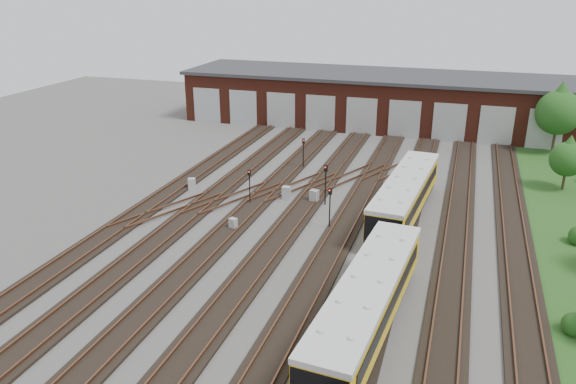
% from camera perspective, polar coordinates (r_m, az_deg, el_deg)
% --- Properties ---
extents(ground, '(120.00, 120.00, 0.00)m').
position_cam_1_polar(ground, '(36.35, 0.12, -7.77)').
color(ground, '#4B4946').
rests_on(ground, ground).
extents(track_network, '(30.40, 70.00, 0.33)m').
position_cam_1_polar(track_network, '(36.84, 0.15, -7.16)').
color(track_network, black).
rests_on(track_network, ground).
extents(maintenance_shed, '(51.00, 12.50, 6.35)m').
position_cam_1_polar(maintenance_shed, '(72.43, 9.98, 9.26)').
color(maintenance_shed, '#582116').
rests_on(maintenance_shed, ground).
extents(metro_train, '(3.82, 46.77, 3.02)m').
position_cam_1_polar(metro_train, '(29.41, 8.03, -11.28)').
color(metro_train, black).
rests_on(metro_train, ground).
extents(signal_mast_0, '(0.26, 0.25, 2.99)m').
position_cam_1_polar(signal_mast_0, '(45.65, -3.93, 0.97)').
color(signal_mast_0, black).
rests_on(signal_mast_0, ground).
extents(signal_mast_1, '(0.29, 0.28, 3.05)m').
position_cam_1_polar(signal_mast_1, '(54.35, 1.57, 4.35)').
color(signal_mast_1, black).
rests_on(signal_mast_1, ground).
extents(signal_mast_2, '(0.28, 0.27, 3.20)m').
position_cam_1_polar(signal_mast_2, '(41.16, 4.28, -1.14)').
color(signal_mast_2, black).
rests_on(signal_mast_2, ground).
extents(signal_mast_3, '(0.30, 0.28, 3.41)m').
position_cam_1_polar(signal_mast_3, '(45.52, 3.84, 1.27)').
color(signal_mast_3, black).
rests_on(signal_mast_3, ground).
extents(relay_cabinet_0, '(0.75, 0.68, 1.02)m').
position_cam_1_polar(relay_cabinet_0, '(50.03, -9.74, 0.81)').
color(relay_cabinet_0, '#A5A7AA').
rests_on(relay_cabinet_0, ground).
extents(relay_cabinet_1, '(0.67, 0.56, 1.09)m').
position_cam_1_polar(relay_cabinet_1, '(47.18, -0.17, -0.08)').
color(relay_cabinet_1, '#A5A7AA').
rests_on(relay_cabinet_1, ground).
extents(relay_cabinet_2, '(0.64, 0.59, 0.89)m').
position_cam_1_polar(relay_cabinet_2, '(41.71, -5.60, -3.25)').
color(relay_cabinet_2, '#A5A7AA').
rests_on(relay_cabinet_2, ground).
extents(relay_cabinet_3, '(0.78, 0.69, 1.10)m').
position_cam_1_polar(relay_cabinet_3, '(46.44, 2.67, -0.44)').
color(relay_cabinet_3, '#A5A7AA').
rests_on(relay_cabinet_3, ground).
extents(relay_cabinet_4, '(0.64, 0.56, 0.93)m').
position_cam_1_polar(relay_cabinet_4, '(44.39, 10.62, -1.96)').
color(relay_cabinet_4, '#A5A7AA').
rests_on(relay_cabinet_4, ground).
extents(tree_0, '(4.62, 4.62, 7.66)m').
position_cam_1_polar(tree_0, '(65.14, 25.86, 7.75)').
color(tree_0, '#362B18').
rests_on(tree_0, ground).
extents(tree_1, '(3.02, 3.02, 5.00)m').
position_cam_1_polar(tree_1, '(53.99, 26.60, 3.37)').
color(tree_1, '#362B18').
rests_on(tree_1, ground).
extents(bush_0, '(1.36, 1.36, 1.36)m').
position_cam_1_polar(bush_0, '(33.54, 27.17, -11.66)').
color(bush_0, '#1B4A15').
rests_on(bush_0, ground).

